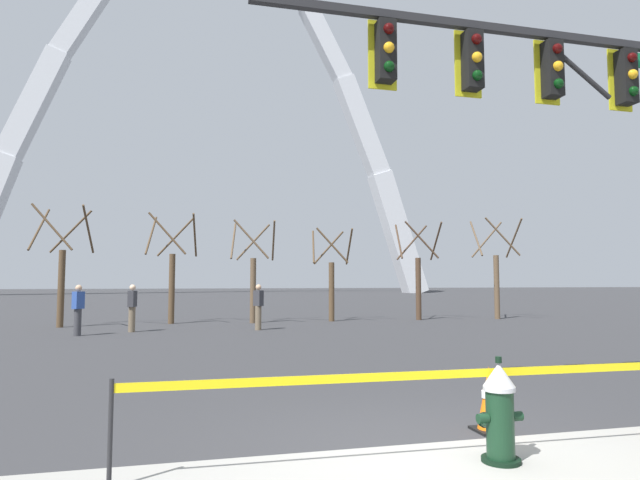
# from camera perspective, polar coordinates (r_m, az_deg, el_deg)

# --- Properties ---
(ground_plane) EXTENTS (240.00, 240.00, 0.00)m
(ground_plane) POSITION_cam_1_polar(r_m,az_deg,el_deg) (5.75, 10.86, -21.61)
(ground_plane) COLOR #333335
(fire_hydrant) EXTENTS (0.46, 0.48, 0.99)m
(fire_hydrant) POSITION_cam_1_polar(r_m,az_deg,el_deg) (5.59, 18.55, -17.01)
(fire_hydrant) COLOR black
(fire_hydrant) RESTS_ON ground
(caution_tape_barrier) EXTENTS (5.74, 0.13, 0.90)m
(caution_tape_barrier) POSITION_cam_1_polar(r_m,az_deg,el_deg) (5.39, 11.59, -15.89)
(caution_tape_barrier) COLOR #232326
(caution_tape_barrier) RESTS_ON ground
(traffic_cone_mid_sidewalk) EXTENTS (0.36, 0.36, 0.73)m
(traffic_cone_mid_sidewalk) POSITION_cam_1_polar(r_m,az_deg,el_deg) (6.68, 17.58, -15.87)
(traffic_cone_mid_sidewalk) COLOR black
(traffic_cone_mid_sidewalk) RESTS_ON ground
(traffic_signal_gantry) EXTENTS (7.82, 0.44, 6.00)m
(traffic_signal_gantry) POSITION_cam_1_polar(r_m,az_deg,el_deg) (9.66, 25.65, 12.25)
(traffic_signal_gantry) COLOR #232326
(traffic_signal_gantry) RESTS_ON ground
(monument_arch) EXTENTS (62.19, 2.92, 52.37)m
(monument_arch) POSITION_cam_1_polar(r_m,az_deg,el_deg) (75.33, -11.73, 12.23)
(monument_arch) COLOR silver
(monument_arch) RESTS_ON ground
(tree_far_left) EXTENTS (2.07, 2.08, 4.50)m
(tree_far_left) POSITION_cam_1_polar(r_m,az_deg,el_deg) (22.14, -25.82, -3.20)
(tree_far_left) COLOR brown
(tree_far_left) RESTS_ON ground
(tree_left_mid) EXTENTS (2.03, 2.04, 4.40)m
(tree_left_mid) POSITION_cam_1_polar(r_m,az_deg,el_deg) (22.45, -15.50, -3.59)
(tree_left_mid) COLOR brown
(tree_left_mid) RESTS_ON ground
(tree_center_left) EXTENTS (1.92, 1.93, 4.16)m
(tree_center_left) POSITION_cam_1_polar(r_m,az_deg,el_deg) (22.14, -7.15, -3.99)
(tree_center_left) COLOR brown
(tree_center_left) RESTS_ON ground
(tree_center_right) EXTENTS (1.82, 1.83, 3.94)m
(tree_center_right) POSITION_cam_1_polar(r_m,az_deg,el_deg) (22.96, 1.22, -4.29)
(tree_center_right) COLOR brown
(tree_center_right) RESTS_ON ground
(tree_right_mid) EXTENTS (1.98, 1.99, 4.30)m
(tree_right_mid) POSITION_cam_1_polar(r_m,az_deg,el_deg) (24.17, 10.40, -3.84)
(tree_right_mid) COLOR #473323
(tree_right_mid) RESTS_ON ground
(tree_far_right) EXTENTS (2.08, 2.09, 4.52)m
(tree_far_right) POSITION_cam_1_polar(r_m,az_deg,el_deg) (25.64, 18.26, -3.49)
(tree_far_right) COLOR brown
(tree_far_right) RESTS_ON ground
(pedestrian_walking_left) EXTENTS (0.29, 0.38, 1.59)m
(pedestrian_walking_left) POSITION_cam_1_polar(r_m,az_deg,el_deg) (19.22, -19.38, -6.80)
(pedestrian_walking_left) COLOR brown
(pedestrian_walking_left) RESTS_ON ground
(pedestrian_standing_center) EXTENTS (0.35, 0.39, 1.59)m
(pedestrian_standing_center) POSITION_cam_1_polar(r_m,az_deg,el_deg) (18.99, -6.58, -7.05)
(pedestrian_standing_center) COLOR brown
(pedestrian_standing_center) RESTS_ON ground
(pedestrian_walking_right) EXTENTS (0.36, 0.39, 1.59)m
(pedestrian_walking_right) POSITION_cam_1_polar(r_m,az_deg,el_deg) (18.52, -24.37, -6.76)
(pedestrian_walking_right) COLOR #38383D
(pedestrian_walking_right) RESTS_ON ground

